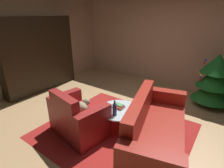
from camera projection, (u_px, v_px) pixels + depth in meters
The scene contains 11 objects.
ground_plane at pixel (122, 124), 3.52m from camera, with size 7.38×7.38×0.00m, color tan.
wall_back at pixel (173, 40), 5.05m from camera, with size 6.27×0.06×2.69m, color tan.
wall_left at pixel (26, 42), 4.69m from camera, with size 0.06×5.46×2.69m, color tan.
area_rug at pixel (116, 131), 3.31m from camera, with size 2.59×2.34×0.01m, color maroon.
bookshelf_unit at pixel (43, 54), 4.90m from camera, with size 0.38×2.10×2.01m.
armchair_red at pixel (78, 118), 3.16m from camera, with size 1.14×0.84×0.85m.
couch_red at pixel (155, 131), 2.83m from camera, with size 1.26×2.09×0.87m.
coffee_table at pixel (120, 111), 3.27m from camera, with size 0.78×0.78×0.41m.
book_stack_on_table at pixel (119, 106), 3.30m from camera, with size 0.22×0.17×0.07m.
bottle_on_table at pixel (115, 109), 3.04m from camera, with size 0.08×0.08×0.28m.
decorated_tree at pixel (214, 80), 4.01m from camera, with size 0.87×0.87×1.26m.
Camera 1 is at (1.56, -2.52, 2.07)m, focal length 27.94 mm.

